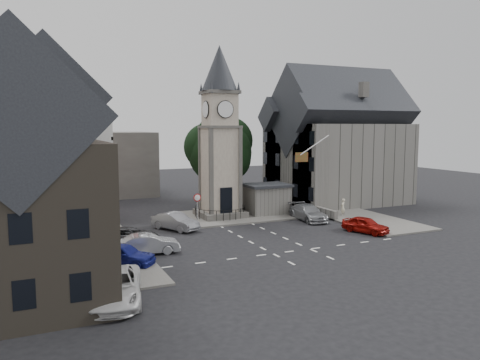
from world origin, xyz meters
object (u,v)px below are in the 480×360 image
car_west_blue (122,254)px  pedestrian (343,207)px  car_east_red (365,225)px  stone_shelter (267,199)px  clock_tower (220,133)px

car_west_blue → pedestrian: pedestrian is taller
car_east_red → pedestrian: (2.65, 6.66, 0.20)m
stone_shelter → car_east_red: bearing=-70.6°
car_west_blue → pedestrian: size_ratio=2.44×
car_east_red → clock_tower: bearing=107.9°
clock_tower → car_east_red: bearing=-52.3°
car_east_red → pedestrian: 7.18m
car_east_red → pedestrian: size_ratio=2.25×
car_east_red → pedestrian: pedestrian is taller
car_west_blue → clock_tower: bearing=-5.4°
car_west_blue → pedestrian: (22.65, 7.68, 0.15)m
clock_tower → car_east_red: (8.50, -10.99, -7.45)m
car_east_red → pedestrian: bearing=48.4°
pedestrian → clock_tower: bearing=-56.7°
clock_tower → car_west_blue: size_ratio=3.83×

